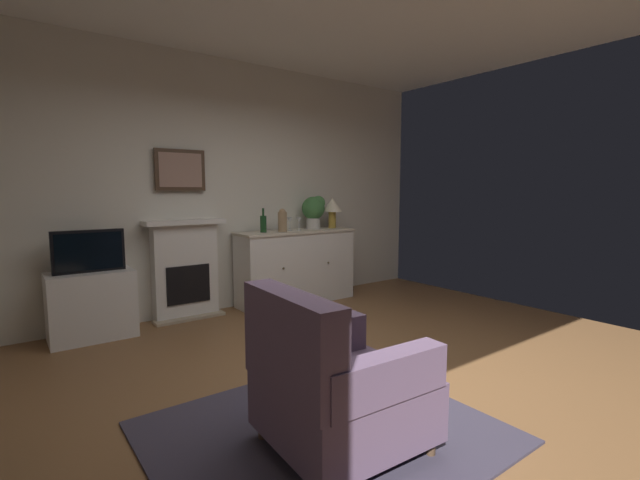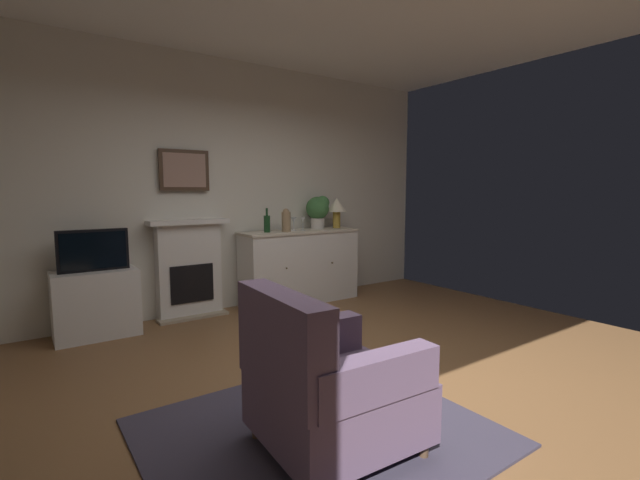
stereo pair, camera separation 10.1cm
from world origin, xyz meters
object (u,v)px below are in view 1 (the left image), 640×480
at_px(sideboard_cabinet, 296,266).
at_px(potted_plant_small, 314,209).
at_px(fireplace_unit, 185,269).
at_px(table_lamp, 332,207).
at_px(framed_picture, 180,170).
at_px(armchair, 334,385).
at_px(vase_decorative, 282,220).
at_px(tv_set, 89,251).
at_px(wine_glass_center, 299,221).
at_px(wine_glass_left, 290,221).
at_px(tv_cabinet, 92,305).
at_px(wine_bottle, 263,223).

bearing_deg(sideboard_cabinet, potted_plant_small, 8.19).
bearing_deg(potted_plant_small, fireplace_unit, 175.51).
relative_size(sideboard_cabinet, table_lamp, 3.90).
bearing_deg(framed_picture, armchair, -94.86).
distance_m(table_lamp, vase_decorative, 0.82).
xyz_separation_m(sideboard_cabinet, tv_set, (-2.34, -0.01, 0.39)).
distance_m(table_lamp, armchair, 3.67).
bearing_deg(wine_glass_center, fireplace_unit, 171.99).
relative_size(wine_glass_left, wine_glass_center, 1.00).
xyz_separation_m(wine_glass_left, tv_cabinet, (-2.26, -0.01, -0.72)).
height_order(table_lamp, tv_cabinet, table_lamp).
height_order(framed_picture, potted_plant_small, framed_picture).
height_order(wine_glass_center, potted_plant_small, potted_plant_small).
height_order(framed_picture, wine_glass_center, framed_picture).
xyz_separation_m(framed_picture, wine_glass_left, (1.29, -0.20, -0.60)).
relative_size(vase_decorative, armchair, 0.31).
distance_m(framed_picture, wine_bottle, 1.11).
height_order(fireplace_unit, armchair, fireplace_unit).
distance_m(framed_picture, table_lamp, 2.01).
height_order(fireplace_unit, vase_decorative, vase_decorative).
distance_m(wine_glass_left, tv_set, 2.27).
relative_size(sideboard_cabinet, wine_glass_left, 9.44).
bearing_deg(fireplace_unit, framed_picture, 90.00).
height_order(wine_bottle, wine_glass_left, wine_bottle).
height_order(sideboard_cabinet, tv_set, tv_set).
bearing_deg(fireplace_unit, sideboard_cabinet, -7.40).
xyz_separation_m(wine_bottle, vase_decorative, (0.23, -0.06, 0.03)).
bearing_deg(table_lamp, framed_picture, 173.47).
height_order(table_lamp, wine_glass_center, table_lamp).
relative_size(tv_cabinet, armchair, 0.82).
bearing_deg(tv_set, potted_plant_small, 1.16).
xyz_separation_m(wine_glass_center, vase_decorative, (-0.26, -0.03, 0.02)).
xyz_separation_m(wine_bottle, wine_glass_center, (0.49, -0.03, 0.01)).
height_order(wine_bottle, tv_cabinet, wine_bottle).
height_order(tv_set, potted_plant_small, potted_plant_small).
bearing_deg(wine_glass_center, wine_glass_left, 159.69).
relative_size(fireplace_unit, armchair, 1.20).
xyz_separation_m(fireplace_unit, armchair, (-0.26, -2.99, -0.17)).
bearing_deg(table_lamp, fireplace_unit, 174.79).
bearing_deg(tv_set, armchair, -75.68).
relative_size(wine_glass_center, vase_decorative, 0.59).
bearing_deg(framed_picture, table_lamp, -6.53).
xyz_separation_m(wine_bottle, wine_glass_left, (0.38, 0.01, 0.01)).
distance_m(wine_bottle, potted_plant_small, 0.79).
distance_m(sideboard_cabinet, table_lamp, 0.94).
relative_size(sideboard_cabinet, wine_glass_center, 9.44).
relative_size(wine_glass_center, armchair, 0.18).
xyz_separation_m(sideboard_cabinet, tv_cabinet, (-2.34, 0.02, -0.14)).
xyz_separation_m(wine_bottle, potted_plant_small, (0.77, 0.03, 0.15)).
xyz_separation_m(fireplace_unit, potted_plant_small, (1.68, -0.13, 0.63)).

